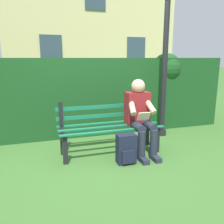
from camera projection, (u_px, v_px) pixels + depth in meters
The scene contains 7 objects.
ground at pixel (110, 153), 3.86m from camera, with size 60.00×60.00×0.00m, color #3D6B2D.
park_bench at pixel (109, 127), 3.83m from camera, with size 1.64×0.53×0.85m.
person_seated at pixel (140, 115), 3.76m from camera, with size 0.44×0.73×1.19m.
hedge_backdrop at pixel (87, 94), 4.82m from camera, with size 5.92×0.80×1.61m.
building_facade at pixel (88, 20), 11.56m from camera, with size 7.69×3.12×6.61m.
backpack at pixel (126, 149), 3.45m from camera, with size 0.28×0.24×0.44m.
lamp_post at pixel (167, 19), 4.29m from camera, with size 0.27×0.27×3.65m.
Camera 1 is at (1.07, 3.45, 1.51)m, focal length 37.93 mm.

